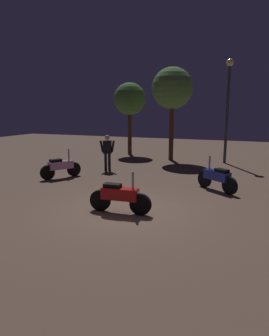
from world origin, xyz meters
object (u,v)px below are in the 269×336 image
motorcycle_pink_parked_right (61,167)px  person_rider_beside (107,150)px  motorcycle_blue_parked_left (217,178)px  streetlamp_near (228,98)px  motorcycle_red_foreground (120,196)px

motorcycle_pink_parked_right → person_rider_beside: size_ratio=0.96×
motorcycle_blue_parked_left → streetlamp_near: size_ratio=0.28×
motorcycle_red_foreground → motorcycle_blue_parked_left: (2.02, 3.18, 0.00)m
streetlamp_near → person_rider_beside: bearing=-139.2°
streetlamp_near → motorcycle_red_foreground: bearing=-101.1°
motorcycle_blue_parked_left → person_rider_beside: (-4.84, 1.66, 0.48)m
motorcycle_pink_parked_right → person_rider_beside: (1.01, 1.99, 0.48)m
streetlamp_near → motorcycle_blue_parked_left: bearing=-86.8°
motorcycle_pink_parked_right → streetlamp_near: size_ratio=0.30×
motorcycle_red_foreground → streetlamp_near: size_ratio=0.33×
person_rider_beside → streetlamp_near: (4.53, 3.92, 2.25)m
motorcycle_pink_parked_right → streetlamp_near: bearing=-13.1°
motorcycle_blue_parked_left → person_rider_beside: person_rider_beside is taller
motorcycle_red_foreground → motorcycle_blue_parked_left: bearing=53.4°
motorcycle_red_foreground → person_rider_beside: 5.62m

